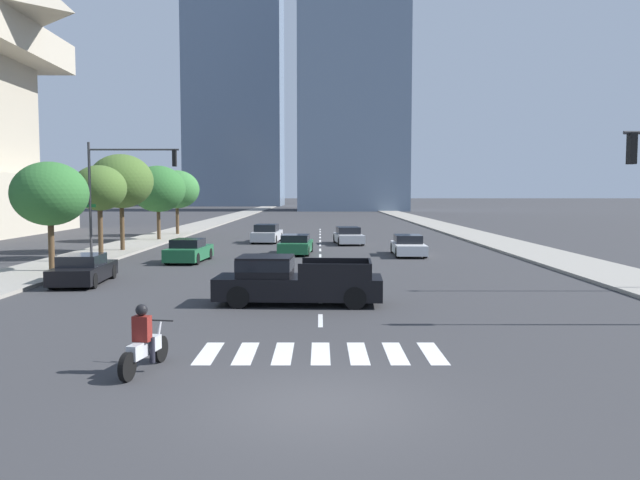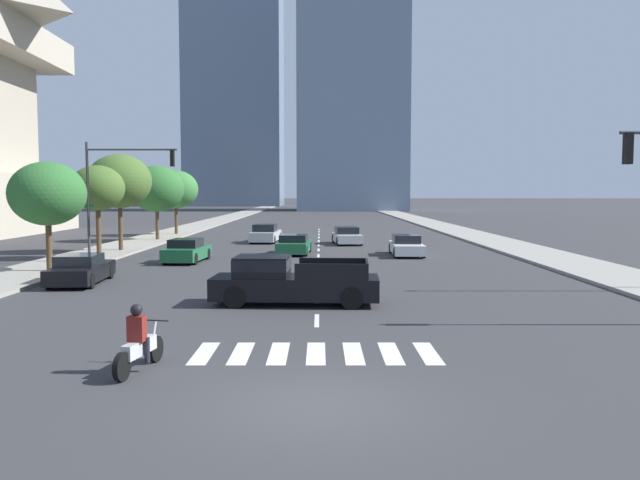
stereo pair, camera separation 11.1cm
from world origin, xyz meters
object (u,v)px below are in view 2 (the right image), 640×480
object	(u,v)px
street_tree_third	(122,181)
street_tree_fourth	(159,189)
sedan_silver_1	(268,234)
sedan_black_4	(84,270)
traffic_signal_far	(123,180)
street_tree_second	(100,188)
street_tree_fifth	(178,189)
street_tree_nearest	(50,194)
motorcycle_lead	(142,345)
sedan_white_2	(409,246)
sedan_silver_5	(349,236)
sedan_green_3	(189,251)
pickup_truck	(290,281)
sedan_green_0	(297,245)

from	to	relation	value
street_tree_third	street_tree_fourth	bearing A→B (deg)	90.00
sedan_silver_1	sedan_black_4	size ratio (longest dim) A/B	1.04
traffic_signal_far	street_tree_second	world-z (taller)	traffic_signal_far
sedan_black_4	street_tree_fifth	bearing A→B (deg)	1.15
sedan_silver_1	street_tree_nearest	world-z (taller)	street_tree_nearest
motorcycle_lead	sedan_black_4	bearing A→B (deg)	35.87
sedan_white_2	motorcycle_lead	bearing A→B (deg)	-18.24
motorcycle_lead	street_tree_third	distance (m)	29.63
motorcycle_lead	traffic_signal_far	distance (m)	22.53
sedan_silver_1	street_tree_nearest	bearing A→B (deg)	159.75
motorcycle_lead	sedan_silver_5	size ratio (longest dim) A/B	0.47
sedan_green_3	street_tree_fourth	world-z (taller)	street_tree_fourth
motorcycle_lead	sedan_black_4	world-z (taller)	motorcycle_lead
motorcycle_lead	pickup_truck	distance (m)	8.89
sedan_black_4	pickup_truck	bearing A→B (deg)	-123.06
sedan_black_4	sedan_silver_1	bearing A→B (deg)	-18.56
sedan_green_0	sedan_black_4	size ratio (longest dim) A/B	0.95
traffic_signal_far	street_tree_second	distance (m)	3.48
motorcycle_lead	street_tree_second	size ratio (longest dim) A/B	0.41
sedan_black_4	street_tree_nearest	bearing A→B (deg)	34.75
street_tree_nearest	sedan_white_2	bearing A→B (deg)	26.23
sedan_white_2	sedan_black_4	distance (m)	19.80
sedan_silver_1	street_tree_nearest	distance (m)	21.40
traffic_signal_far	street_tree_nearest	size ratio (longest dim) A/B	1.24
sedan_black_4	street_tree_third	bearing A→B (deg)	6.77
motorcycle_lead	traffic_signal_far	bearing A→B (deg)	29.00
street_tree_nearest	street_tree_third	bearing A→B (deg)	90.00
sedan_white_2	sedan_black_4	xyz separation A→B (m)	(-15.44, -12.40, 0.01)
sedan_green_0	sedan_black_4	bearing A→B (deg)	150.76
sedan_green_0	street_tree_third	distance (m)	12.02
sedan_green_3	street_tree_nearest	bearing A→B (deg)	137.20
sedan_green_3	sedan_black_4	distance (m)	9.03
street_tree_third	street_tree_second	bearing A→B (deg)	-90.00
sedan_green_3	street_tree_fifth	bearing A→B (deg)	17.74
sedan_silver_5	street_tree_second	bearing A→B (deg)	-59.19
street_tree_fourth	traffic_signal_far	bearing A→B (deg)	-82.53
sedan_green_0	traffic_signal_far	distance (m)	11.37
sedan_black_4	street_tree_third	xyz separation A→B (m)	(-2.75, 14.51, 3.98)
sedan_silver_1	sedan_black_4	bearing A→B (deg)	169.34
pickup_truck	traffic_signal_far	world-z (taller)	traffic_signal_far
street_tree_third	street_tree_fifth	size ratio (longest dim) A/B	1.09
sedan_silver_1	street_tree_nearest	size ratio (longest dim) A/B	0.93
motorcycle_lead	sedan_green_3	xyz separation A→B (m)	(-3.49, 22.06, 0.02)
pickup_truck	street_tree_third	xyz separation A→B (m)	(-11.75, 19.51, 3.75)
pickup_truck	sedan_black_4	size ratio (longest dim) A/B	1.26
traffic_signal_far	street_tree_nearest	xyz separation A→B (m)	(-2.14, -4.22, -0.75)
street_tree_second	street_tree_fifth	size ratio (longest dim) A/B	0.93
pickup_truck	sedan_white_2	bearing A→B (deg)	-107.46
sedan_silver_1	street_tree_third	distance (m)	12.59
sedan_green_3	sedan_silver_5	xyz separation A→B (m)	(9.42, 12.52, -0.02)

